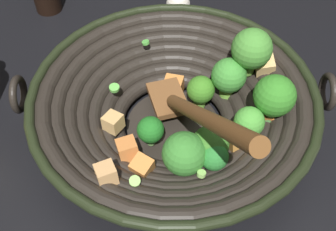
{
  "coord_description": "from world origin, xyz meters",
  "views": [
    {
      "loc": [
        0.19,
        0.33,
        0.49
      ],
      "look_at": [
        0.01,
        -0.0,
        0.03
      ],
      "focal_mm": 42.99,
      "sensor_mm": 36.0,
      "label": 1
    }
  ],
  "objects": [
    {
      "name": "ground_plane",
      "position": [
        0.0,
        0.0,
        0.0
      ],
      "size": [
        4.0,
        4.0,
        0.0
      ],
      "primitive_type": "plane",
      "color": "black"
    },
    {
      "name": "wok",
      "position": [
        -0.0,
        0.0,
        0.06
      ],
      "size": [
        0.41,
        0.42,
        0.25
      ],
      "color": "black",
      "rests_on": "ground"
    },
    {
      "name": "garlic_bulb",
      "position": [
        -0.15,
        -0.25,
        0.02
      ],
      "size": [
        0.05,
        0.05,
        0.05
      ],
      "primitive_type": "sphere",
      "color": "silver",
      "rests_on": "ground"
    }
  ]
}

